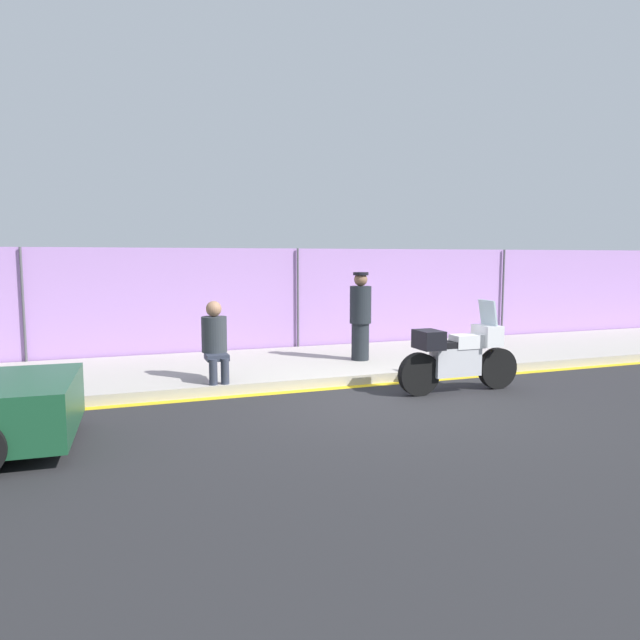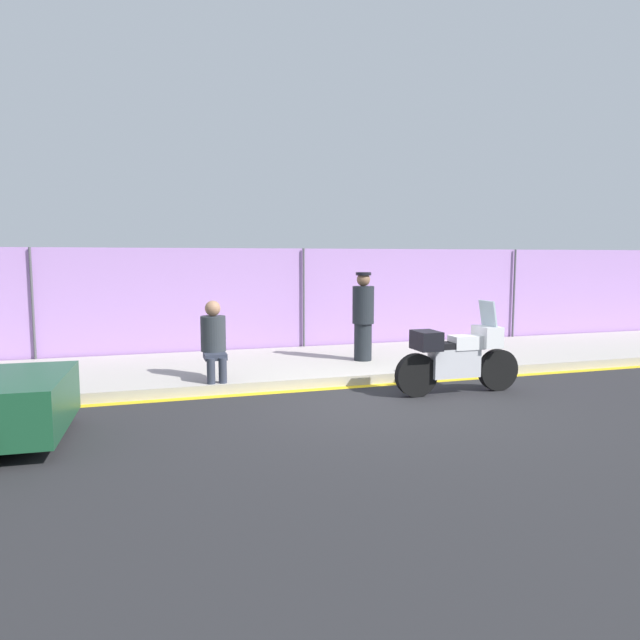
{
  "view_description": "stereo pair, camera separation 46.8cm",
  "coord_description": "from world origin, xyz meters",
  "views": [
    {
      "loc": [
        -3.89,
        -7.65,
        2.19
      ],
      "look_at": [
        -0.48,
        1.85,
        1.09
      ],
      "focal_mm": 32.0,
      "sensor_mm": 36.0,
      "label": 1
    },
    {
      "loc": [
        -3.45,
        -7.8,
        2.19
      ],
      "look_at": [
        -0.48,
        1.85,
        1.09
      ],
      "focal_mm": 32.0,
      "sensor_mm": 36.0,
      "label": 2
    }
  ],
  "objects": [
    {
      "name": "storefront_fence",
      "position": [
        -0.0,
        4.76,
        1.2
      ],
      "size": [
        39.47,
        0.17,
        2.4
      ],
      "color": "#AD7FC6",
      "rests_on": "ground_plane"
    },
    {
      "name": "person_seated_on_curb",
      "position": [
        -2.38,
        1.7,
        0.89
      ],
      "size": [
        0.42,
        0.69,
        1.31
      ],
      "color": "#2D3342",
      "rests_on": "sidewalk"
    },
    {
      "name": "sidewalk",
      "position": [
        0.0,
        2.95,
        0.09
      ],
      "size": [
        41.55,
        3.44,
        0.17
      ],
      "color": "#ADA89E",
      "rests_on": "ground_plane"
    },
    {
      "name": "curb_paint_stripe",
      "position": [
        0.0,
        1.14,
        0.0
      ],
      "size": [
        41.55,
        0.18,
        0.01
      ],
      "color": "gold",
      "rests_on": "ground_plane"
    },
    {
      "name": "motorcycle",
      "position": [
        1.35,
        0.22,
        0.61
      ],
      "size": [
        2.18,
        0.51,
        1.5
      ],
      "rotation": [
        0.0,
        0.0,
        -0.01
      ],
      "color": "black",
      "rests_on": "ground_plane"
    },
    {
      "name": "officer_standing",
      "position": [
        0.65,
        2.62,
        1.06
      ],
      "size": [
        0.43,
        0.43,
        1.74
      ],
      "color": "#1E2328",
      "rests_on": "sidewalk"
    },
    {
      "name": "ground_plane",
      "position": [
        0.0,
        0.0,
        0.0
      ],
      "size": [
        120.0,
        120.0,
        0.0
      ],
      "primitive_type": "plane",
      "color": "#262628"
    }
  ]
}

